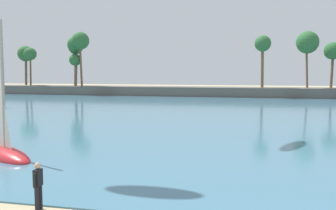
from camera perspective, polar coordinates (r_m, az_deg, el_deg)
The scene contains 4 objects.
sea at distance 61.97m, azimuth 7.07°, elevation 0.73°, with size 220.00×100.06×0.06m, color teal.
palm_headland at distance 71.84m, azimuth 7.30°, elevation 3.98°, with size 98.46×6.31×12.93m.
person_at_waterline at distance 13.72m, azimuth -19.23°, elevation -11.44°, with size 0.22×0.55×1.67m.
sailboat_mid_bay at distance 22.76m, azimuth -24.00°, elevation -5.33°, with size 5.58×4.25×8.00m.
Camera 1 is at (6.30, -1.71, 4.74)m, focal length 39.88 mm.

